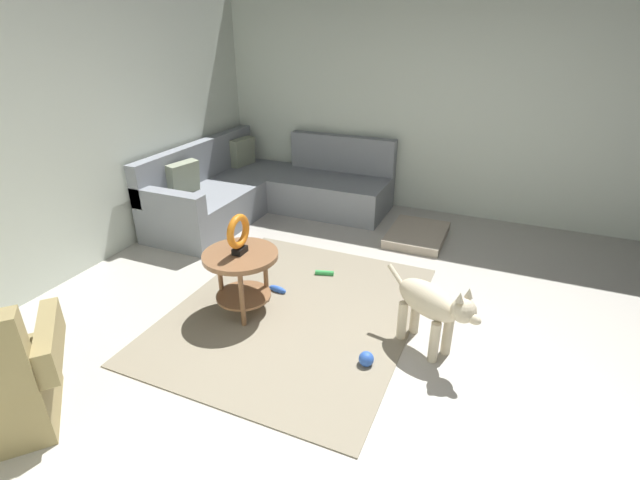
# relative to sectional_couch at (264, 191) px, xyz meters

# --- Properties ---
(ground_plane) EXTENTS (6.00, 6.00, 0.10)m
(ground_plane) POSITION_rel_sectional_couch_xyz_m (-1.99, -2.02, -0.34)
(ground_plane) COLOR #B7B2A8
(wall_back) EXTENTS (6.00, 0.12, 2.70)m
(wall_back) POSITION_rel_sectional_couch_xyz_m (-1.99, 0.92, 1.06)
(wall_back) COLOR silver
(wall_back) RESTS_ON ground_plane
(wall_right) EXTENTS (0.12, 6.00, 2.70)m
(wall_right) POSITION_rel_sectional_couch_xyz_m (0.95, -2.02, 1.06)
(wall_right) COLOR silver
(wall_right) RESTS_ON ground_plane
(area_rug) EXTENTS (2.30, 1.90, 0.01)m
(area_rug) POSITION_rel_sectional_couch_xyz_m (-1.84, -1.32, -0.28)
(area_rug) COLOR gray
(area_rug) RESTS_ON ground_plane
(sectional_couch) EXTENTS (2.20, 2.25, 0.88)m
(sectional_couch) POSITION_rel_sectional_couch_xyz_m (0.00, 0.00, 0.00)
(sectional_couch) COLOR gray
(sectional_couch) RESTS_ON ground_plane
(side_table) EXTENTS (0.60, 0.60, 0.54)m
(side_table) POSITION_rel_sectional_couch_xyz_m (-1.98, -0.93, 0.13)
(side_table) COLOR brown
(side_table) RESTS_ON ground_plane
(torus_sculpture) EXTENTS (0.28, 0.08, 0.33)m
(torus_sculpture) POSITION_rel_sectional_couch_xyz_m (-1.98, -0.93, 0.42)
(torus_sculpture) COLOR black
(torus_sculpture) RESTS_ON side_table
(dog_bed_mat) EXTENTS (0.80, 0.60, 0.09)m
(dog_bed_mat) POSITION_rel_sectional_couch_xyz_m (-0.01, -1.94, -0.24)
(dog_bed_mat) COLOR #B2A38E
(dog_bed_mat) RESTS_ON ground_plane
(dog) EXTENTS (0.48, 0.76, 0.63)m
(dog) POSITION_rel_sectional_couch_xyz_m (-1.88, -2.43, 0.09)
(dog) COLOR beige
(dog) RESTS_ON ground_plane
(dog_toy_ball) EXTENTS (0.11, 0.11, 0.11)m
(dog_toy_ball) POSITION_rel_sectional_couch_xyz_m (-2.23, -2.07, -0.23)
(dog_toy_ball) COLOR blue
(dog_toy_ball) RESTS_ON ground_plane
(dog_toy_rope) EXTENTS (0.10, 0.18, 0.05)m
(dog_toy_rope) POSITION_rel_sectional_couch_xyz_m (-1.18, -1.32, -0.26)
(dog_toy_rope) COLOR green
(dog_toy_rope) RESTS_ON ground_plane
(dog_toy_bone) EXTENTS (0.08, 0.19, 0.06)m
(dog_toy_bone) POSITION_rel_sectional_couch_xyz_m (-1.62, -1.05, -0.26)
(dog_toy_bone) COLOR blue
(dog_toy_bone) RESTS_ON ground_plane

